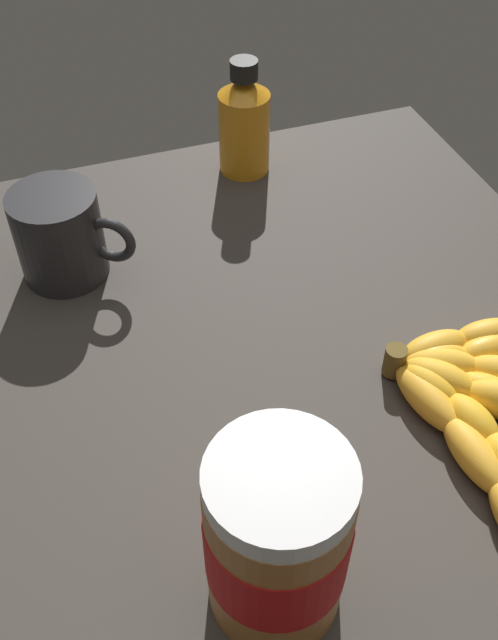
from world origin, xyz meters
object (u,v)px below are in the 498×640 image
object	(u,v)px
banana_bunch	(487,389)
honey_bottle	(244,123)
peanut_butter_jar	(277,539)
coffee_mug	(61,235)

from	to	relation	value
banana_bunch	honey_bottle	world-z (taller)	honey_bottle
peanut_butter_jar	coffee_mug	xyz separation A→B (cm)	(39.34, 8.38, -2.81)
banana_bunch	coffee_mug	size ratio (longest dim) A/B	2.03
honey_bottle	coffee_mug	world-z (taller)	honey_bottle
honey_bottle	coffee_mug	bearing A→B (deg)	117.20
honey_bottle	coffee_mug	distance (cm)	26.65
banana_bunch	coffee_mug	world-z (taller)	coffee_mug
coffee_mug	peanut_butter_jar	bearing A→B (deg)	-167.97
peanut_butter_jar	banana_bunch	bearing A→B (deg)	-66.81
banana_bunch	peanut_butter_jar	world-z (taller)	peanut_butter_jar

